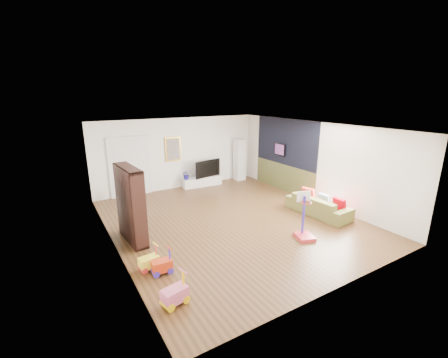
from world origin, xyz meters
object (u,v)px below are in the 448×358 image
bookshelf (131,205)px  media_console (202,181)px  sofa (318,205)px  basketball_hoop (306,216)px

bookshelf → media_console: bearing=38.4°
bookshelf → sofa: (5.29, -1.22, -0.66)m
bookshelf → basketball_hoop: (3.76, -2.17, -0.34)m
basketball_hoop → sofa: bearing=49.2°
media_console → sofa: 4.77m
media_console → bookshelf: size_ratio=0.84×
basketball_hoop → bookshelf: bearing=167.5°
sofa → basketball_hoop: bearing=117.8°
media_console → bookshelf: bookshelf is taller
basketball_hoop → media_console: bearing=109.3°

